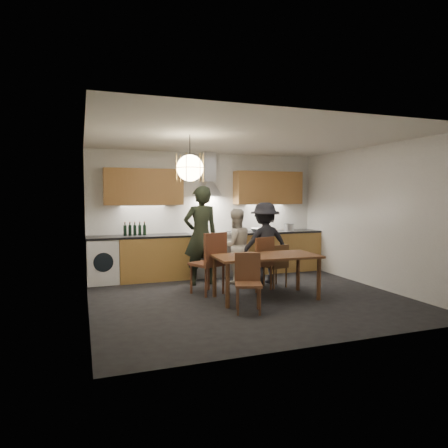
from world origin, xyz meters
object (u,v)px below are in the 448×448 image
object	(u,v)px
chair_front	(248,278)
person_left	(201,236)
wine_bottles	(135,229)
dining_table	(266,260)
person_mid	(235,246)
person_right	(265,243)
chair_back_left	(211,259)
stock_pot	(289,227)
mixing_bowl	(258,230)

from	to	relation	value
chair_front	person_left	world-z (taller)	person_left
wine_bottles	dining_table	bearing A→B (deg)	-49.23
person_mid	person_right	distance (m)	0.57
chair_back_left	chair_front	world-z (taller)	chair_back_left
person_right	wine_bottles	size ratio (longest dim) A/B	3.52
chair_back_left	stock_pot	distance (m)	2.84
chair_front	person_mid	distance (m)	1.90
chair_back_left	person_left	xyz separation A→B (m)	(0.07, 0.83, 0.32)
dining_table	mixing_bowl	bearing A→B (deg)	71.23
dining_table	mixing_bowl	distance (m)	2.22
person_right	person_left	bearing A→B (deg)	-15.49
person_mid	mixing_bowl	world-z (taller)	person_mid
person_left	person_mid	bearing A→B (deg)	165.68
person_left	dining_table	bearing A→B (deg)	112.15
dining_table	chair_back_left	xyz separation A→B (m)	(-0.77, 0.54, -0.02)
person_left	mixing_bowl	world-z (taller)	person_left
chair_back_left	wine_bottles	bearing A→B (deg)	-79.39
person_left	mixing_bowl	xyz separation A→B (m)	(1.49, 0.69, 0.01)
dining_table	person_left	size ratio (longest dim) A/B	0.93
person_left	stock_pot	distance (m)	2.39
chair_front	wine_bottles	bearing A→B (deg)	134.76
stock_pot	chair_front	bearing A→B (deg)	-128.90
chair_back_left	chair_front	distance (m)	1.12
mixing_bowl	wine_bottles	xyz separation A→B (m)	(-2.62, 0.08, 0.09)
chair_back_left	person_right	bearing A→B (deg)	179.10
chair_back_left	person_mid	distance (m)	1.03
person_right	mixing_bowl	distance (m)	1.06
dining_table	chair_back_left	bearing A→B (deg)	147.40
dining_table	person_right	size ratio (longest dim) A/B	1.11
chair_back_left	person_right	distance (m)	1.36
person_mid	stock_pot	distance (m)	1.84
dining_table	stock_pot	xyz separation A→B (m)	(1.58, 2.09, 0.34)
person_mid	person_right	xyz separation A→B (m)	(0.52, -0.21, 0.06)
dining_table	stock_pot	bearing A→B (deg)	55.09
dining_table	wine_bottles	xyz separation A→B (m)	(-1.83, 2.13, 0.40)
stock_pot	person_mid	bearing A→B (deg)	-152.87
person_right	wine_bottles	world-z (taller)	person_right
stock_pot	wine_bottles	world-z (taller)	wine_bottles
chair_back_left	person_left	size ratio (longest dim) A/B	0.57
mixing_bowl	chair_front	bearing A→B (deg)	-117.23
person_mid	mixing_bowl	bearing A→B (deg)	-140.44
mixing_bowl	stock_pot	size ratio (longest dim) A/B	1.53
person_mid	stock_pot	xyz separation A→B (m)	(1.62, 0.83, 0.26)
person_mid	wine_bottles	world-z (taller)	person_mid
mixing_bowl	chair_back_left	bearing A→B (deg)	-135.74
person_left	person_right	distance (m)	1.23
chair_front	person_left	xyz separation A→B (m)	(-0.15, 1.92, 0.45)
chair_back_left	wine_bottles	world-z (taller)	wine_bottles
mixing_bowl	person_mid	bearing A→B (deg)	-136.27
person_left	stock_pot	xyz separation A→B (m)	(2.28, 0.73, 0.04)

